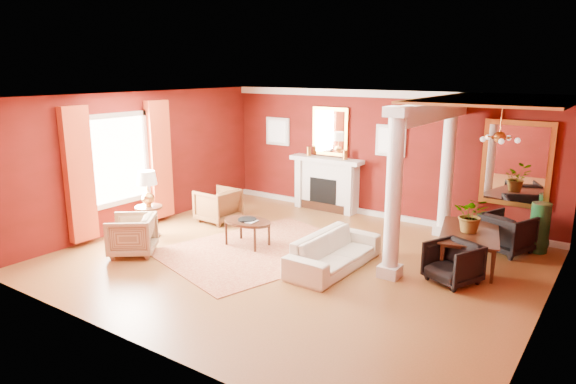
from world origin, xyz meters
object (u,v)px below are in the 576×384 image
Objects in this scene: armchair_stripe at (132,233)px; dining_table at (471,238)px; sofa at (334,246)px; side_table at (148,194)px; armchair_leopard at (218,204)px; coffee_table at (247,223)px.

dining_table is at bearing 82.06° from armchair_stripe.
sofa is 4.05m from side_table.
armchair_leopard reaches higher than sofa.
armchair_stripe is 6.12m from dining_table.
dining_table reaches higher than armchair_leopard.
sofa is 1.19× the size of dining_table.
armchair_leopard is 0.48× the size of dining_table.
side_table reaches higher than armchair_stripe.
sofa is 2.42m from dining_table.
armchair_stripe is 1.15m from side_table.
armchair_leopard is at bearing 76.12° from sofa.
dining_table is (5.30, 3.05, 0.07)m from armchair_stripe.
armchair_stripe is at bearing 115.27° from sofa.
armchair_stripe is (-3.41, -1.54, 0.01)m from sofa.
coffee_table is (1.57, -0.89, 0.05)m from armchair_leopard.
armchair_leopard is at bearing 74.83° from side_table.
sofa is at bearing 78.32° from armchair_leopard.
side_table is at bearing 96.61° from dining_table.
side_table reaches higher than coffee_table.
armchair_stripe is 0.48× the size of dining_table.
armchair_stripe is at bearing -58.18° from side_table.
dining_table is at bearing 99.33° from armchair_leopard.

